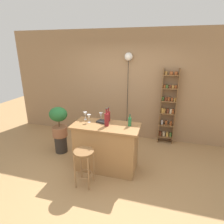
# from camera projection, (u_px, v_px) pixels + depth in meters

# --- Properties ---
(ground) EXTENTS (12.00, 12.00, 0.00)m
(ground) POSITION_uv_depth(u_px,v_px,m) (102.00, 176.00, 3.61)
(ground) COLOR #A37A4C
(back_wall) EXTENTS (6.40, 0.10, 2.80)m
(back_wall) POSITION_uv_depth(u_px,v_px,m) (125.00, 86.00, 4.95)
(back_wall) COLOR #997551
(back_wall) RESTS_ON ground
(kitchen_counter) EXTENTS (1.29, 0.62, 0.95)m
(kitchen_counter) POSITION_uv_depth(u_px,v_px,m) (106.00, 147.00, 3.74)
(kitchen_counter) COLOR #9E7042
(kitchen_counter) RESTS_ON ground
(bar_stool) EXTENTS (0.35, 0.35, 0.68)m
(bar_stool) POSITION_uv_depth(u_px,v_px,m) (84.00, 160.00, 3.24)
(bar_stool) COLOR #997047
(bar_stool) RESTS_ON ground
(spice_shelf) EXTENTS (0.38, 0.17, 1.90)m
(spice_shelf) POSITION_uv_depth(u_px,v_px,m) (168.00, 107.00, 4.65)
(spice_shelf) COLOR brown
(spice_shelf) RESTS_ON ground
(plant_stool) EXTENTS (0.28, 0.28, 0.41)m
(plant_stool) POSITION_uv_depth(u_px,v_px,m) (61.00, 144.00, 4.43)
(plant_stool) COLOR #2D2823
(plant_stool) RESTS_ON ground
(potted_plant) EXTENTS (0.41, 0.37, 0.70)m
(potted_plant) POSITION_uv_depth(u_px,v_px,m) (59.00, 120.00, 4.24)
(potted_plant) COLOR #935B3D
(potted_plant) RESTS_ON plant_stool
(bottle_olive_oil) EXTENTS (0.07, 0.07, 0.29)m
(bottle_olive_oil) POSITION_uv_depth(u_px,v_px,m) (109.00, 116.00, 3.75)
(bottle_olive_oil) COLOR maroon
(bottle_olive_oil) RESTS_ON kitchen_counter
(bottle_spirits_clear) EXTENTS (0.08, 0.08, 0.34)m
(bottle_spirits_clear) POSITION_uv_depth(u_px,v_px,m) (107.00, 119.00, 3.51)
(bottle_spirits_clear) COLOR maroon
(bottle_spirits_clear) RESTS_ON kitchen_counter
(bottle_vinegar) EXTENTS (0.06, 0.06, 0.23)m
(bottle_vinegar) POSITION_uv_depth(u_px,v_px,m) (130.00, 122.00, 3.52)
(bottle_vinegar) COLOR #236638
(bottle_vinegar) RESTS_ON kitchen_counter
(wine_glass_left) EXTENTS (0.07, 0.07, 0.16)m
(wine_glass_left) POSITION_uv_depth(u_px,v_px,m) (89.00, 117.00, 3.68)
(wine_glass_left) COLOR silver
(wine_glass_left) RESTS_ON kitchen_counter
(wine_glass_center) EXTENTS (0.07, 0.07, 0.16)m
(wine_glass_center) POSITION_uv_depth(u_px,v_px,m) (101.00, 115.00, 3.78)
(wine_glass_center) COLOR silver
(wine_glass_center) RESTS_ON kitchen_counter
(wine_glass_right) EXTENTS (0.07, 0.07, 0.16)m
(wine_glass_right) POSITION_uv_depth(u_px,v_px,m) (85.00, 114.00, 3.83)
(wine_glass_right) COLOR silver
(wine_glass_right) RESTS_ON kitchen_counter
(cookbook) EXTENTS (0.24, 0.20, 0.03)m
(cookbook) POSITION_uv_depth(u_px,v_px,m) (103.00, 122.00, 3.71)
(cookbook) COLOR black
(cookbook) RESTS_ON kitchen_counter
(pendant_globe_light) EXTENTS (0.20, 0.20, 2.24)m
(pendant_globe_light) POSITION_uv_depth(u_px,v_px,m) (129.00, 58.00, 4.59)
(pendant_globe_light) COLOR black
(pendant_globe_light) RESTS_ON ground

